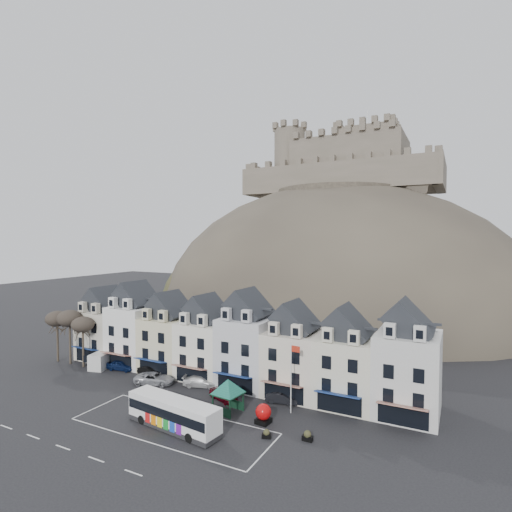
{
  "coord_description": "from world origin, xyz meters",
  "views": [
    {
      "loc": [
        28.92,
        -31.61,
        19.93
      ],
      "look_at": [
        0.26,
        24.0,
        17.19
      ],
      "focal_mm": 28.0,
      "sensor_mm": 36.0,
      "label": 1
    }
  ],
  "objects_px": {
    "bus_shelter": "(228,386)",
    "white_van": "(104,359)",
    "red_buoy": "(263,413)",
    "flagpole": "(292,373)",
    "car_black": "(150,371)",
    "car_white": "(201,381)",
    "car_silver": "(155,379)",
    "car_navy": "(121,365)",
    "bus": "(174,412)",
    "car_charcoal": "(282,398)",
    "car_maroon": "(223,394)"
  },
  "relations": [
    {
      "from": "car_silver",
      "to": "car_black",
      "type": "bearing_deg",
      "value": 33.68
    },
    {
      "from": "bus",
      "to": "car_white",
      "type": "xyz_separation_m",
      "value": [
        -4.37,
        11.15,
        -1.05
      ]
    },
    {
      "from": "red_buoy",
      "to": "car_white",
      "type": "relative_size",
      "value": 0.44
    },
    {
      "from": "red_buoy",
      "to": "car_silver",
      "type": "xyz_separation_m",
      "value": [
        -18.39,
        3.61,
        -0.32
      ]
    },
    {
      "from": "bus_shelter",
      "to": "flagpole",
      "type": "xyz_separation_m",
      "value": [
        6.56,
        3.12,
        1.62
      ]
    },
    {
      "from": "car_charcoal",
      "to": "bus",
      "type": "bearing_deg",
      "value": 135.04
    },
    {
      "from": "bus_shelter",
      "to": "car_charcoal",
      "type": "distance_m",
      "value": 7.22
    },
    {
      "from": "bus",
      "to": "bus_shelter",
      "type": "bearing_deg",
      "value": 70.43
    },
    {
      "from": "flagpole",
      "to": "car_white",
      "type": "relative_size",
      "value": 1.67
    },
    {
      "from": "car_silver",
      "to": "car_white",
      "type": "height_order",
      "value": "car_silver"
    },
    {
      "from": "flagpole",
      "to": "bus",
      "type": "bearing_deg",
      "value": -136.35
    },
    {
      "from": "bus",
      "to": "car_charcoal",
      "type": "height_order",
      "value": "bus"
    },
    {
      "from": "flagpole",
      "to": "white_van",
      "type": "relative_size",
      "value": 1.43
    },
    {
      "from": "car_navy",
      "to": "red_buoy",
      "type": "bearing_deg",
      "value": -111.34
    },
    {
      "from": "bus_shelter",
      "to": "red_buoy",
      "type": "xyz_separation_m",
      "value": [
        4.83,
        -0.63,
        -1.91
      ]
    },
    {
      "from": "bus_shelter",
      "to": "car_navy",
      "type": "bearing_deg",
      "value": 174.32
    },
    {
      "from": "car_maroon",
      "to": "car_silver",
      "type": "bearing_deg",
      "value": 109.55
    },
    {
      "from": "flagpole",
      "to": "car_navy",
      "type": "bearing_deg",
      "value": 175.98
    },
    {
      "from": "red_buoy",
      "to": "car_black",
      "type": "bearing_deg",
      "value": 164.74
    },
    {
      "from": "car_white",
      "to": "car_charcoal",
      "type": "distance_m",
      "value": 11.91
    },
    {
      "from": "red_buoy",
      "to": "flagpole",
      "type": "distance_m",
      "value": 5.43
    },
    {
      "from": "flagpole",
      "to": "car_black",
      "type": "bearing_deg",
      "value": 174.98
    },
    {
      "from": "bus_shelter",
      "to": "car_silver",
      "type": "distance_m",
      "value": 14.06
    },
    {
      "from": "bus",
      "to": "car_navy",
      "type": "distance_m",
      "value": 22.07
    },
    {
      "from": "red_buoy",
      "to": "car_maroon",
      "type": "distance_m",
      "value": 7.82
    },
    {
      "from": "bus",
      "to": "flagpole",
      "type": "height_order",
      "value": "flagpole"
    },
    {
      "from": "car_navy",
      "to": "car_black",
      "type": "height_order",
      "value": "car_navy"
    },
    {
      "from": "flagpole",
      "to": "car_silver",
      "type": "xyz_separation_m",
      "value": [
        -20.12,
        -0.14,
        -3.85
      ]
    },
    {
      "from": "car_black",
      "to": "car_white",
      "type": "xyz_separation_m",
      "value": [
        8.89,
        0.0,
        0.0
      ]
    },
    {
      "from": "red_buoy",
      "to": "bus",
      "type": "bearing_deg",
      "value": -145.53
    },
    {
      "from": "flagpole",
      "to": "car_charcoal",
      "type": "distance_m",
      "value": 4.89
    },
    {
      "from": "car_navy",
      "to": "car_white",
      "type": "relative_size",
      "value": 0.92
    },
    {
      "from": "bus",
      "to": "car_black",
      "type": "bearing_deg",
      "value": 147.0
    },
    {
      "from": "car_charcoal",
      "to": "car_navy",
      "type": "bearing_deg",
      "value": 79.11
    },
    {
      "from": "car_black",
      "to": "red_buoy",
      "type": "bearing_deg",
      "value": -96.81
    },
    {
      "from": "flagpole",
      "to": "car_maroon",
      "type": "relative_size",
      "value": 1.88
    },
    {
      "from": "white_van",
      "to": "car_charcoal",
      "type": "distance_m",
      "value": 30.12
    },
    {
      "from": "car_silver",
      "to": "car_white",
      "type": "xyz_separation_m",
      "value": [
        6.17,
        2.15,
        -0.06
      ]
    },
    {
      "from": "car_black",
      "to": "car_white",
      "type": "relative_size",
      "value": 0.87
    },
    {
      "from": "car_navy",
      "to": "car_charcoal",
      "type": "distance_m",
      "value": 26.56
    },
    {
      "from": "car_silver",
      "to": "car_navy",
      "type": "bearing_deg",
      "value": 57.78
    },
    {
      "from": "bus",
      "to": "car_navy",
      "type": "xyz_separation_m",
      "value": [
        -19.02,
        11.15,
        -0.99
      ]
    },
    {
      "from": "car_navy",
      "to": "car_silver",
      "type": "relative_size",
      "value": 0.83
    },
    {
      "from": "bus_shelter",
      "to": "car_white",
      "type": "height_order",
      "value": "bus_shelter"
    },
    {
      "from": "red_buoy",
      "to": "flagpole",
      "type": "bearing_deg",
      "value": 65.2
    },
    {
      "from": "white_van",
      "to": "car_maroon",
      "type": "relative_size",
      "value": 1.32
    },
    {
      "from": "red_buoy",
      "to": "car_maroon",
      "type": "height_order",
      "value": "red_buoy"
    },
    {
      "from": "bus_shelter",
      "to": "white_van",
      "type": "height_order",
      "value": "bus_shelter"
    },
    {
      "from": "bus",
      "to": "car_maroon",
      "type": "height_order",
      "value": "bus"
    },
    {
      "from": "bus",
      "to": "car_charcoal",
      "type": "relative_size",
      "value": 2.9
    }
  ]
}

